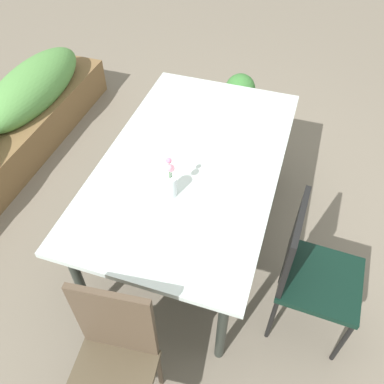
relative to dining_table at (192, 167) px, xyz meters
name	(u,v)px	position (x,y,z in m)	size (l,w,h in m)	color
ground_plane	(202,229)	(0.08, -0.05, -0.73)	(12.00, 12.00, 0.00)	#756B5B
dining_table	(192,167)	(0.00, 0.00, 0.00)	(1.84, 1.10, 0.79)	silver
chair_end_left	(113,359)	(-1.20, 0.01, -0.19)	(0.45, 0.45, 0.99)	brown
chair_near_left	(309,268)	(-0.41, -0.83, -0.17)	(0.47, 0.47, 0.98)	black
flower_vase	(170,183)	(-0.32, 0.03, 0.15)	(0.08, 0.08, 0.26)	silver
potted_plant	(239,99)	(1.51, 0.01, -0.46)	(0.29, 0.29, 0.52)	gray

